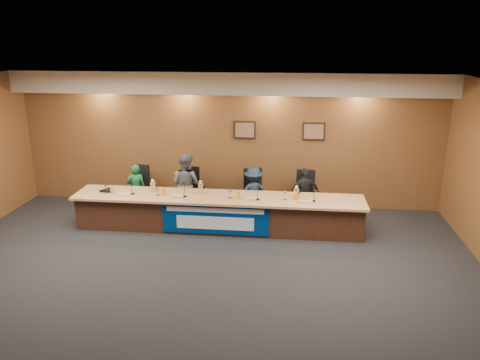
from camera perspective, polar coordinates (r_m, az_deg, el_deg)
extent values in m
plane|color=black|center=(8.00, -5.38, -12.65)|extent=(10.00, 10.00, 0.00)
cube|color=silver|center=(6.98, -6.13, 10.74)|extent=(10.00, 8.00, 0.04)
cube|color=brown|center=(11.14, -1.46, 4.94)|extent=(10.00, 0.04, 3.20)
cube|color=beige|center=(10.68, -1.71, 11.74)|extent=(10.00, 0.50, 0.50)
cube|color=#3C2013|center=(9.98, -2.67, -4.07)|extent=(6.00, 0.80, 0.70)
cube|color=tan|center=(9.81, -2.74, -2.13)|extent=(6.10, 0.95, 0.05)
cube|color=navy|center=(9.59, -3.06, -4.80)|extent=(2.20, 0.02, 0.65)
cube|color=silver|center=(9.51, -3.09, -3.71)|extent=(2.00, 0.01, 0.10)
cube|color=silver|center=(9.61, -3.06, -5.27)|extent=(1.60, 0.01, 0.28)
cube|color=black|center=(11.01, 0.58, 6.13)|extent=(0.52, 0.04, 0.42)
cube|color=black|center=(10.97, 8.97, 5.87)|extent=(0.52, 0.04, 0.42)
imported|color=#13572A|center=(11.06, -12.53, -1.03)|extent=(0.49, 0.40, 1.17)
imported|color=#54555A|center=(10.69, -6.59, -0.56)|extent=(0.87, 0.79, 1.45)
imported|color=#152539|center=(10.51, 1.65, -1.56)|extent=(0.85, 0.64, 1.18)
imported|color=black|center=(10.48, 7.89, -1.72)|extent=(0.76, 0.50, 1.20)
cube|color=black|center=(11.18, -12.33, -1.38)|extent=(0.54, 0.54, 0.08)
cube|color=black|center=(10.86, -6.43, -1.63)|extent=(0.58, 0.58, 0.08)
cube|color=black|center=(10.64, 1.69, -1.94)|extent=(0.57, 0.57, 0.08)
cube|color=black|center=(10.61, 7.85, -2.15)|extent=(0.52, 0.52, 0.08)
cube|color=white|center=(10.08, -14.20, -1.70)|extent=(0.24, 0.08, 0.10)
cylinder|color=black|center=(10.17, -12.94, -1.64)|extent=(0.07, 0.07, 0.02)
cylinder|color=orange|center=(10.29, -15.37, -1.23)|extent=(0.06, 0.06, 0.15)
cylinder|color=silver|center=(10.37, -15.99, -1.04)|extent=(0.08, 0.08, 0.18)
cube|color=white|center=(9.72, -7.71, -2.01)|extent=(0.24, 0.08, 0.10)
cylinder|color=black|center=(9.82, -6.71, -1.98)|extent=(0.07, 0.07, 0.02)
cylinder|color=orange|center=(9.96, -9.21, -1.42)|extent=(0.06, 0.06, 0.15)
cylinder|color=silver|center=(9.97, -10.01, -1.36)|extent=(0.08, 0.08, 0.18)
cube|color=white|center=(9.49, 1.23, -2.33)|extent=(0.24, 0.08, 0.10)
cylinder|color=black|center=(9.59, 2.21, -2.36)|extent=(0.07, 0.07, 0.02)
cylinder|color=orange|center=(9.63, -0.12, -1.84)|extent=(0.06, 0.06, 0.15)
cylinder|color=silver|center=(9.65, -1.23, -1.73)|extent=(0.08, 0.08, 0.18)
cube|color=white|center=(9.41, 8.12, -2.68)|extent=(0.24, 0.08, 0.10)
cylinder|color=black|center=(9.61, 8.95, -2.52)|extent=(0.07, 0.07, 0.02)
cylinder|color=orange|center=(9.62, 6.78, -2.00)|extent=(0.06, 0.06, 0.15)
cylinder|color=silver|center=(9.60, 5.51, -1.90)|extent=(0.08, 0.08, 0.18)
cylinder|color=silver|center=(10.17, -10.55, -0.86)|extent=(0.12, 0.12, 0.23)
cylinder|color=silver|center=(9.92, -4.79, -1.03)|extent=(0.11, 0.11, 0.25)
cylinder|color=silver|center=(9.69, 6.89, -1.61)|extent=(0.11, 0.11, 0.23)
cylinder|color=black|center=(10.48, -15.92, -1.22)|extent=(0.32, 0.32, 0.05)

